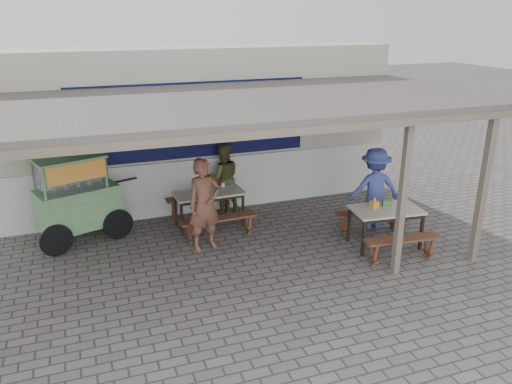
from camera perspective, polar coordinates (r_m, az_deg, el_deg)
The scene contains 17 objects.
ground at distance 8.69m, azimuth -0.94°, elevation -8.97°, with size 60.00×60.00×0.00m, color #5E5A55.
back_wall at distance 11.34m, azimuth -6.90°, elevation 7.11°, with size 9.00×1.28×3.50m.
warung_roof at distance 8.61m, azimuth -2.90°, elevation 9.95°, with size 9.00×4.21×2.81m.
table_left at distance 10.20m, azimuth -5.41°, elevation -0.45°, with size 1.42×0.70×0.75m.
bench_left_street at distance 9.73m, azimuth -4.24°, elevation -3.52°, with size 1.51×0.33×0.45m.
bench_left_wall at distance 10.91m, azimuth -6.33°, elevation -0.96°, with size 1.51×0.33×0.45m.
table_right at distance 9.62m, azimuth 14.64°, elevation -2.30°, with size 1.36×0.89×0.75m.
bench_right_street at distance 9.23m, azimuth 16.34°, elevation -5.71°, with size 1.41×0.43×0.45m.
bench_right_wall at distance 10.28m, azimuth 12.80°, elevation -2.72°, with size 1.41×0.43×0.45m.
vendor_cart at distance 10.03m, azimuth -19.86°, elevation -0.43°, with size 1.98×1.28×1.69m.
patron_street_side at distance 9.18m, azimuth -5.91°, elevation -1.45°, with size 0.64×0.42×1.75m, color brown.
patron_wall_side at distance 10.91m, azimuth -3.77°, elevation 1.56°, with size 0.76×0.59×1.56m, color #494E2A.
patron_right_table at distance 10.35m, azimuth 13.36°, elevation 0.40°, with size 1.08×0.62×1.68m, color #3D4997.
tissue_box at distance 9.58m, azimuth 13.37°, elevation -1.36°, with size 0.13×0.13×0.13m, color gold.
donation_box at distance 9.74m, azimuth 14.76°, elevation -1.17°, with size 0.16×0.11×0.11m, color #3D7C37.
condiment_jar at distance 10.46m, azimuth -3.81°, elevation 0.84°, with size 0.08×0.08×0.09m, color silver.
condiment_bowl at distance 10.20m, azimuth -6.48°, elevation 0.11°, with size 0.17×0.17×0.04m, color silver.
Camera 1 is at (-2.44, -7.22, 4.19)m, focal length 35.00 mm.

